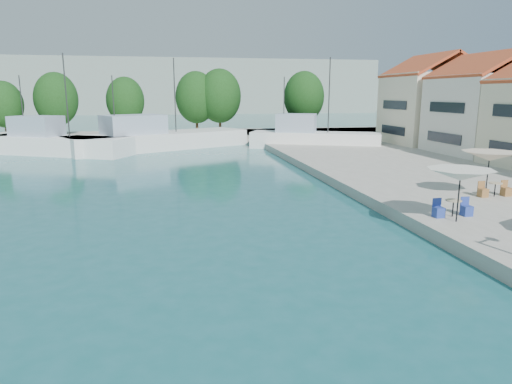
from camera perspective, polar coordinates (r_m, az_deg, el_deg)
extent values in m
cube|color=#9A978B|center=(62.60, -14.20, 6.62)|extent=(90.00, 16.00, 0.60)
cube|color=gray|center=(157.33, -20.78, 12.19)|extent=(180.00, 40.00, 16.00)
cube|color=gray|center=(180.81, 3.36, 12.22)|extent=(140.00, 40.00, 12.00)
cube|color=silver|center=(46.96, 26.78, 8.60)|extent=(8.00, 8.50, 7.00)
pyramid|color=#C23B2B|center=(47.04, 27.42, 15.03)|extent=(8.40, 8.80, 1.80)
cube|color=#F7E6C5|center=(54.37, 21.00, 9.68)|extent=(8.60, 8.50, 7.50)
pyramid|color=#C23B2B|center=(54.48, 21.46, 15.50)|extent=(9.00, 8.80, 1.80)
cube|color=white|center=(50.15, -23.54, 5.13)|extent=(15.44, 10.48, 2.20)
cube|color=#94A5B7|center=(51.46, -25.74, 7.45)|extent=(5.48, 4.81, 2.00)
cylinder|color=#2D2D2D|center=(48.91, -22.64, 11.05)|extent=(0.12, 0.12, 8.00)
cylinder|color=#2D2D2D|center=(52.40, -27.21, 9.57)|extent=(0.10, 0.10, 6.00)
cube|color=silver|center=(51.74, -11.88, 6.07)|extent=(20.26, 13.99, 2.20)
cube|color=#94A5B7|center=(50.28, -15.08, 8.15)|extent=(7.22, 6.37, 2.00)
cylinder|color=#2D2D2D|center=(52.40, -10.12, 11.81)|extent=(0.12, 0.12, 8.00)
cylinder|color=#2D2D2D|center=(49.42, -17.37, 10.27)|extent=(0.10, 0.10, 6.00)
cube|color=white|center=(51.43, 7.36, 6.19)|extent=(14.39, 9.10, 2.20)
cube|color=#94A5B7|center=(51.50, 5.05, 8.60)|extent=(5.02, 4.30, 2.00)
cylinder|color=#2D2D2D|center=(51.03, 9.13, 11.83)|extent=(0.12, 0.12, 8.00)
cylinder|color=#2D2D2D|center=(51.63, 3.51, 10.86)|extent=(0.10, 0.10, 6.00)
cylinder|color=#3F2B19|center=(67.39, -28.79, 7.46)|extent=(0.36, 0.36, 3.12)
ellipsoid|color=#153611|center=(67.29, -29.01, 9.56)|extent=(4.74, 4.74, 5.92)
cylinder|color=#3F2B19|center=(65.84, -23.49, 8.09)|extent=(0.36, 0.36, 3.61)
ellipsoid|color=#153611|center=(65.74, -23.71, 10.60)|extent=(5.49, 5.49, 6.87)
cylinder|color=#3F2B19|center=(67.14, -15.89, 8.61)|extent=(0.36, 0.36, 3.42)
ellipsoid|color=#153611|center=(67.04, -16.03, 10.94)|extent=(5.20, 5.20, 6.50)
cylinder|color=#3F2B19|center=(64.85, -7.40, 9.00)|extent=(0.36, 0.36, 3.74)
ellipsoid|color=#153611|center=(64.75, -7.48, 11.64)|extent=(5.69, 5.69, 7.11)
cylinder|color=#3F2B19|center=(64.51, -4.52, 9.11)|extent=(0.36, 0.36, 3.89)
ellipsoid|color=#153611|center=(64.42, -4.57, 11.88)|extent=(5.92, 5.92, 7.39)
cylinder|color=#3F2B19|center=(66.83, 5.95, 9.15)|extent=(0.36, 0.36, 3.79)
ellipsoid|color=#153611|center=(66.74, 6.01, 11.75)|extent=(5.77, 5.77, 7.21)
cylinder|color=black|center=(21.31, 23.99, -0.41)|extent=(0.06, 0.06, 2.31)
cone|color=silver|center=(21.15, 24.21, 1.97)|extent=(2.81, 2.81, 0.50)
cylinder|color=black|center=(27.25, 26.97, 2.00)|extent=(0.06, 0.06, 2.43)
cone|color=beige|center=(27.12, 27.17, 4.01)|extent=(2.86, 2.86, 0.50)
cylinder|color=black|center=(22.30, 23.40, -1.91)|extent=(0.06, 0.06, 0.74)
cylinder|color=tan|center=(22.22, 23.48, -0.98)|extent=(0.70, 0.70, 0.04)
cube|color=#253C97|center=(22.73, 24.83, -2.14)|extent=(0.42, 0.42, 0.46)
cube|color=#253C97|center=(21.95, 21.85, -2.37)|extent=(0.42, 0.42, 0.46)
cylinder|color=black|center=(27.60, 27.69, 0.25)|extent=(0.06, 0.06, 0.74)
cylinder|color=tan|center=(27.53, 27.76, 1.01)|extent=(0.70, 0.70, 0.04)
cube|color=brown|center=(28.06, 28.78, 0.03)|extent=(0.42, 0.42, 0.46)
cube|color=brown|center=(27.19, 26.51, -0.09)|extent=(0.42, 0.42, 0.46)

